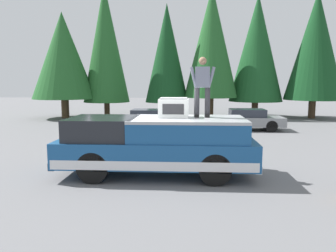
{
  "coord_description": "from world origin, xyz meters",
  "views": [
    {
      "loc": [
        -9.31,
        -0.82,
        2.65
      ],
      "look_at": [
        0.29,
        -0.24,
        1.35
      ],
      "focal_mm": 35.02,
      "sensor_mm": 36.0,
      "label": 1
    }
  ],
  "objects": [
    {
      "name": "compressor_unit",
      "position": [
        -0.08,
        -0.42,
        1.93
      ],
      "size": [
        0.65,
        0.84,
        0.56
      ],
      "color": "silver",
      "rests_on": "pickup_truck"
    },
    {
      "name": "conifer_center_right",
      "position": [
        15.41,
        0.76,
        4.73
      ],
      "size": [
        3.23,
        3.23,
        8.34
      ],
      "color": "#4C3826",
      "rests_on": "ground"
    },
    {
      "name": "person_on_truck_bed",
      "position": [
        0.03,
        -1.23,
        2.55
      ],
      "size": [
        0.29,
        0.72,
        1.69
      ],
      "color": "#333338",
      "rests_on": "pickup_truck"
    },
    {
      "name": "conifer_far_left",
      "position": [
        15.17,
        -9.9,
        5.19
      ],
      "size": [
        4.12,
        4.12,
        9.05
      ],
      "color": "#4C3826",
      "rests_on": "ground"
    },
    {
      "name": "parked_car_black",
      "position": [
        8.33,
        1.34,
        0.58
      ],
      "size": [
        1.64,
        4.1,
        1.16
      ],
      "color": "black",
      "rests_on": "ground"
    },
    {
      "name": "conifer_right",
      "position": [
        15.35,
        5.34,
        5.48
      ],
      "size": [
        3.46,
        3.46,
        9.85
      ],
      "color": "#4C3826",
      "rests_on": "ground"
    },
    {
      "name": "conifer_far_right",
      "position": [
        14.25,
        8.19,
        4.5
      ],
      "size": [
        4.54,
        4.54,
        7.59
      ],
      "color": "#4C3826",
      "rests_on": "ground"
    },
    {
      "name": "ground_plane",
      "position": [
        0.0,
        0.0,
        0.0
      ],
      "size": [
        90.0,
        90.0,
        0.0
      ],
      "primitive_type": "plane",
      "color": "slate"
    },
    {
      "name": "parked_car_grey",
      "position": [
        8.88,
        -4.02,
        0.58
      ],
      "size": [
        1.64,
        4.1,
        1.16
      ],
      "color": "gray",
      "rests_on": "ground"
    },
    {
      "name": "conifer_center_left",
      "position": [
        15.19,
        -2.5,
        5.48
      ],
      "size": [
        3.92,
        3.92,
        9.47
      ],
      "color": "#4C3826",
      "rests_on": "ground"
    },
    {
      "name": "conifer_left",
      "position": [
        16.12,
        -5.96,
        5.12
      ],
      "size": [
        4.01,
        4.01,
        9.08
      ],
      "color": "#4C3826",
      "rests_on": "ground"
    },
    {
      "name": "pickup_truck",
      "position": [
        -0.21,
        0.05,
        0.87
      ],
      "size": [
        2.01,
        5.54,
        1.65
      ],
      "color": "navy",
      "rests_on": "ground"
    }
  ]
}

